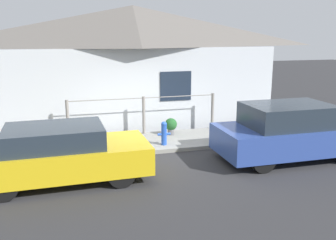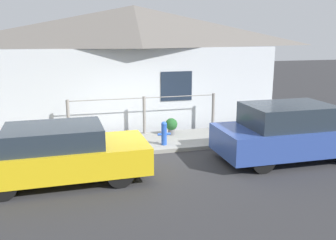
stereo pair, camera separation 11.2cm
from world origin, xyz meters
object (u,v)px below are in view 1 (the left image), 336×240
at_px(car_left, 61,154).
at_px(car_right, 290,132).
at_px(potted_plant_near_hydrant, 171,125).
at_px(fire_hydrant, 164,133).

distance_m(car_left, car_right, 5.99).
relative_size(car_right, potted_plant_near_hydrant, 7.51).
relative_size(car_left, fire_hydrant, 5.59).
bearing_deg(car_right, fire_hydrant, 150.26).
bearing_deg(fire_hydrant, car_left, -148.78).
xyz_separation_m(car_left, fire_hydrant, (2.92, 1.77, -0.18)).
distance_m(car_left, fire_hydrant, 3.42).
relative_size(fire_hydrant, potted_plant_near_hydrant, 1.30).
xyz_separation_m(car_left, potted_plant_near_hydrant, (3.42, 2.79, -0.24)).
bearing_deg(car_right, car_left, -179.81).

